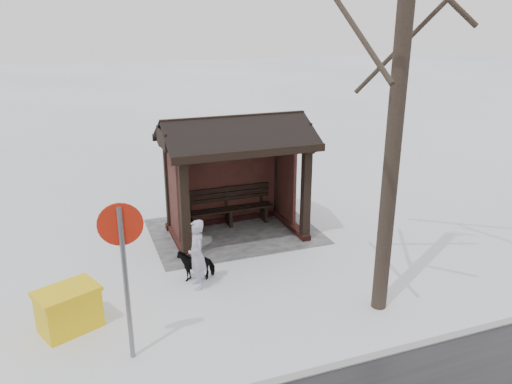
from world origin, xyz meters
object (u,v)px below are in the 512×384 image
at_px(dog, 196,264).
at_px(bus_shelter, 233,151).
at_px(pedestrian, 197,255).
at_px(road_sign, 123,251).
at_px(grit_bin, 69,309).

bearing_deg(dog, bus_shelter, 147.90).
height_order(bus_shelter, pedestrian, bus_shelter).
xyz_separation_m(pedestrian, road_sign, (1.56, 1.82, 1.16)).
height_order(dog, road_sign, road_sign).
xyz_separation_m(bus_shelter, grit_bin, (4.07, 3.08, -1.76)).
distance_m(grit_bin, road_sign, 2.11).
height_order(bus_shelter, grit_bin, bus_shelter).
height_order(bus_shelter, road_sign, bus_shelter).
xyz_separation_m(pedestrian, dog, (-0.06, -0.39, -0.41)).
xyz_separation_m(bus_shelter, pedestrian, (1.58, 2.42, -1.43)).
relative_size(grit_bin, road_sign, 0.46).
distance_m(pedestrian, road_sign, 2.67).
bearing_deg(road_sign, grit_bin, -45.46).
bearing_deg(grit_bin, pedestrian, 171.38).
xyz_separation_m(dog, grit_bin, (2.56, 1.04, 0.08)).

